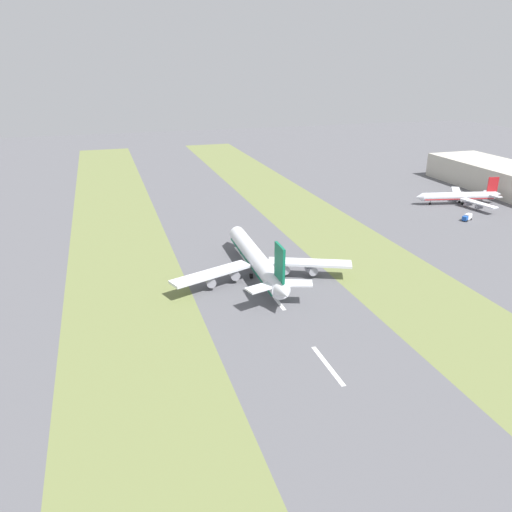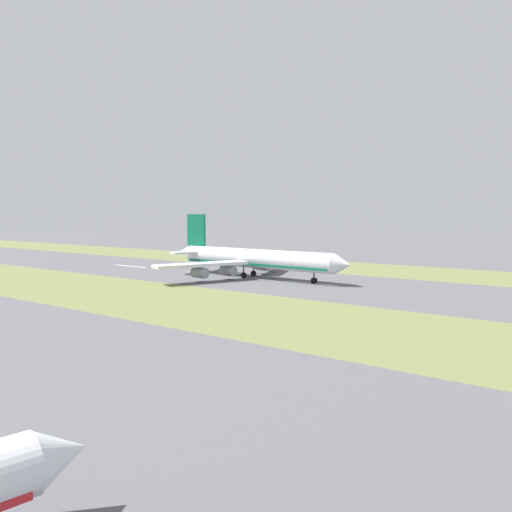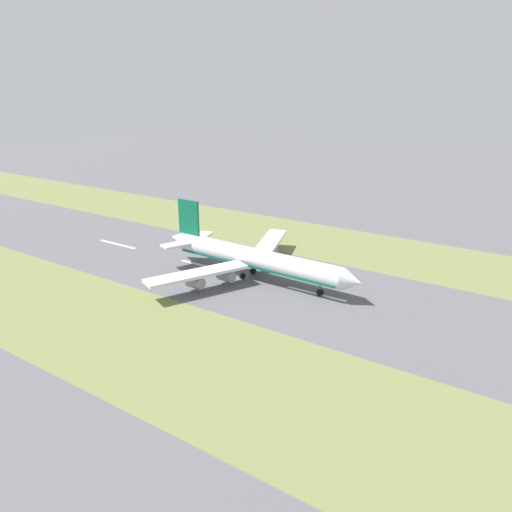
# 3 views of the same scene
# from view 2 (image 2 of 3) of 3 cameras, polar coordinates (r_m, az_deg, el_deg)

# --- Properties ---
(ground_plane) EXTENTS (800.00, 800.00, 0.00)m
(ground_plane) POSITION_cam_2_polar(r_m,az_deg,el_deg) (161.86, -1.57, -2.38)
(ground_plane) COLOR #56565B
(grass_median_west) EXTENTS (40.00, 600.00, 0.01)m
(grass_median_west) POSITION_cam_2_polar(r_m,az_deg,el_deg) (199.31, 6.28, -1.02)
(grass_median_west) COLOR olive
(grass_median_west) RESTS_ON ground
(grass_median_east) EXTENTS (40.00, 600.00, 0.01)m
(grass_median_east) POSITION_cam_2_polar(r_m,az_deg,el_deg) (129.31, -13.76, -4.39)
(grass_median_east) COLOR olive
(grass_median_east) RESTS_ON ground
(centreline_dash_near) EXTENTS (1.20, 18.00, 0.01)m
(centreline_dash_near) POSITION_cam_2_polar(r_m,az_deg,el_deg) (199.53, -14.17, -1.13)
(centreline_dash_near) COLOR silver
(centreline_dash_near) RESTS_ON ground
(centreline_dash_mid) EXTENTS (1.20, 18.00, 0.01)m
(centreline_dash_mid) POSITION_cam_2_polar(r_m,az_deg,el_deg) (171.07, -5.49, -2.00)
(centreline_dash_mid) COLOR silver
(centreline_dash_mid) RESTS_ON ground
(centreline_dash_far) EXTENTS (1.20, 18.00, 0.01)m
(centreline_dash_far) POSITION_cam_2_polar(r_m,az_deg,el_deg) (148.05, 6.27, -3.10)
(centreline_dash_far) COLOR silver
(centreline_dash_far) RESTS_ON ground
(airplane_main_jet) EXTENTS (64.12, 67.11, 20.20)m
(airplane_main_jet) POSITION_cam_2_polar(r_m,az_deg,el_deg) (159.34, -0.55, -0.31)
(airplane_main_jet) COLOR silver
(airplane_main_jet) RESTS_ON ground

